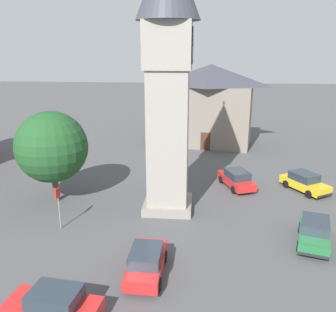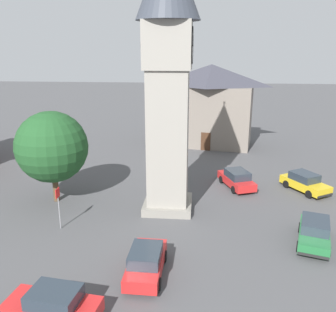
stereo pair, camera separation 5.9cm
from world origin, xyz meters
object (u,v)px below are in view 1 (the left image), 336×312
at_px(car_blue_kerb, 53,305).
at_px(car_red_corner, 146,261).
at_px(car_silver_kerb, 314,232).
at_px(tree, 52,147).
at_px(clock_tower, 168,58).
at_px(pedestrian, 180,167).
at_px(road_sign, 58,202).
at_px(car_white_side, 305,182).
at_px(car_black_far, 236,179).
at_px(building_shop_left, 210,105).

relative_size(car_blue_kerb, car_red_corner, 1.04).
distance_m(car_silver_kerb, tree, 18.88).
distance_m(clock_tower, car_red_corner, 12.89).
relative_size(car_red_corner, pedestrian, 2.46).
distance_m(car_red_corner, road_sign, 7.82).
xyz_separation_m(car_blue_kerb, road_sign, (-8.08, -2.83, 1.14)).
distance_m(car_white_side, road_sign, 19.44).
bearing_deg(car_black_far, car_red_corner, -24.39).
bearing_deg(road_sign, car_silver_kerb, 88.22).
height_order(clock_tower, car_red_corner, clock_tower).
bearing_deg(pedestrian, building_shop_left, 166.32).
bearing_deg(tree, clock_tower, 86.03).
distance_m(car_red_corner, tree, 12.59).
bearing_deg(tree, car_white_side, 100.76).
xyz_separation_m(pedestrian, tree, (6.15, -9.22, 3.29)).
xyz_separation_m(clock_tower, pedestrian, (-6.75, 0.50, -9.72)).
bearing_deg(car_blue_kerb, pedestrian, 166.61).
xyz_separation_m(car_blue_kerb, car_silver_kerb, (-7.58, 13.11, 0.00)).
bearing_deg(car_red_corner, road_sign, -125.10).
xyz_separation_m(car_red_corner, tree, (-8.76, -8.31, 3.54)).
bearing_deg(car_silver_kerb, pedestrian, -141.58).
xyz_separation_m(car_black_far, pedestrian, (-2.10, -4.90, 0.25)).
distance_m(car_white_side, pedestrian, 10.70).
distance_m(car_silver_kerb, car_red_corner, 10.39).
distance_m(car_black_far, building_shop_left, 14.72).
bearing_deg(car_silver_kerb, car_red_corner, -67.63).
bearing_deg(car_white_side, car_black_far, -93.30).
bearing_deg(pedestrian, car_silver_kerb, 38.42).
bearing_deg(car_blue_kerb, car_red_corner, 135.99).
relative_size(clock_tower, car_black_far, 4.13).
relative_size(clock_tower, building_shop_left, 1.69).
bearing_deg(clock_tower, car_blue_kerb, -18.35).
xyz_separation_m(car_black_far, road_sign, (8.37, -12.14, 1.14)).
xyz_separation_m(clock_tower, road_sign, (3.71, -6.74, -8.83)).
xyz_separation_m(clock_tower, car_silver_kerb, (4.21, 9.20, -9.96)).
distance_m(pedestrian, tree, 11.56).
bearing_deg(car_blue_kerb, tree, -158.80).
bearing_deg(pedestrian, clock_tower, -4.27).
xyz_separation_m(car_blue_kerb, car_black_far, (-16.44, 9.31, 0.00)).
bearing_deg(car_red_corner, tree, -136.52).
bearing_deg(car_black_far, tree, -73.99).
distance_m(building_shop_left, road_sign, 24.73).
xyz_separation_m(car_silver_kerb, car_white_side, (-8.55, 1.73, 0.00)).
bearing_deg(road_sign, pedestrian, 145.32).
distance_m(clock_tower, road_sign, 11.71).
relative_size(car_white_side, road_sign, 1.57).
bearing_deg(car_red_corner, car_blue_kerb, -44.01).
height_order(car_red_corner, car_black_far, same).
distance_m(tree, road_sign, 5.32).
xyz_separation_m(car_red_corner, road_sign, (-4.45, -6.33, 1.14)).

